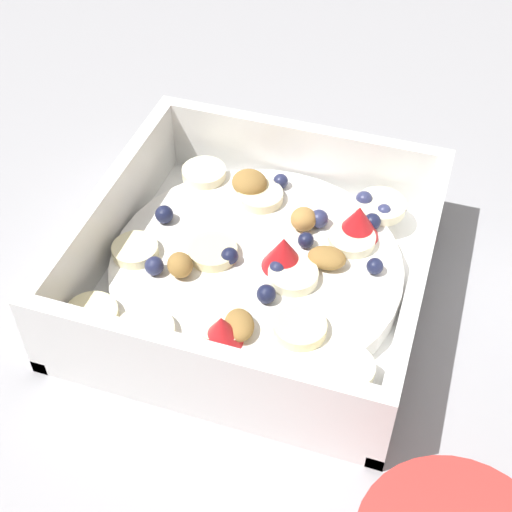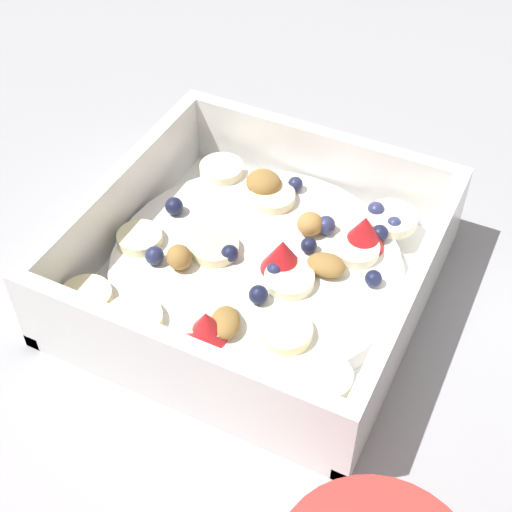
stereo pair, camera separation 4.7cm
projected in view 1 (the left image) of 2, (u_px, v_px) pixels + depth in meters
name	position (u px, v px, depth m)	size (l,w,h in m)	color
ground_plane	(225.00, 301.00, 0.48)	(2.40, 2.40, 0.00)	#9E9EA3
fruit_bowl	(257.00, 267.00, 0.48)	(0.21, 0.21, 0.06)	white
spoon	(280.00, 161.00, 0.58)	(0.11, 0.16, 0.01)	silver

